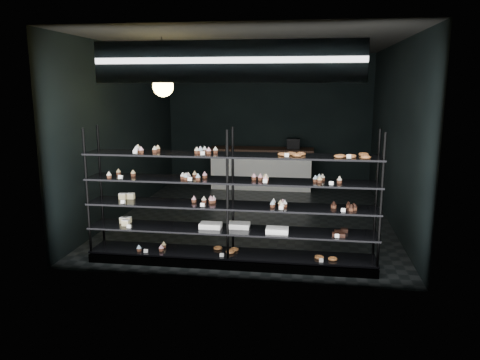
{
  "coord_description": "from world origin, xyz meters",
  "views": [
    {
      "loc": [
        1.0,
        -8.59,
        2.48
      ],
      "look_at": [
        0.01,
        -1.9,
        1.1
      ],
      "focal_mm": 35.0,
      "sensor_mm": 36.0,
      "label": 1
    }
  ],
  "objects": [
    {
      "name": "room",
      "position": [
        0.0,
        0.0,
        1.6
      ],
      "size": [
        5.01,
        6.01,
        3.2
      ],
      "color": "black",
      "rests_on": "ground"
    },
    {
      "name": "display_shelf",
      "position": [
        -0.06,
        -2.45,
        0.63
      ],
      "size": [
        4.0,
        0.5,
        1.91
      ],
      "color": "black",
      "rests_on": "room"
    },
    {
      "name": "signage",
      "position": [
        0.0,
        -2.93,
        2.75
      ],
      "size": [
        3.3,
        0.05,
        0.5
      ],
      "color": "#0F0C3E",
      "rests_on": "room"
    },
    {
      "name": "pendant_lamp",
      "position": [
        -1.24,
        -1.5,
        2.45
      ],
      "size": [
        0.32,
        0.32,
        0.89
      ],
      "color": "black",
      "rests_on": "room"
    },
    {
      "name": "service_counter",
      "position": [
        -0.1,
        2.5,
        0.5
      ],
      "size": [
        2.47,
        0.65,
        1.23
      ],
      "color": "silver",
      "rests_on": "room"
    }
  ]
}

